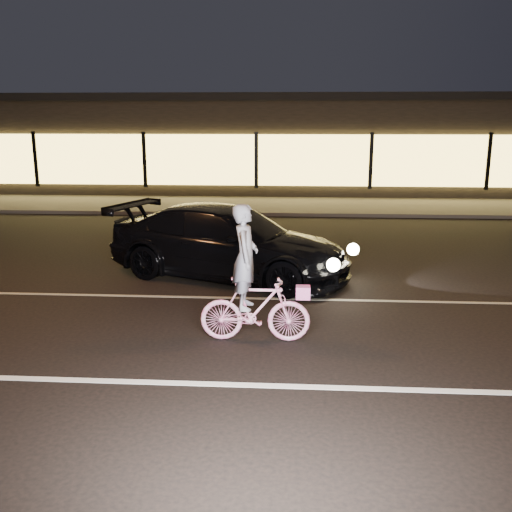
{
  "coord_description": "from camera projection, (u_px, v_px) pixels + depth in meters",
  "views": [
    {
      "loc": [
        1.47,
        -7.97,
        3.23
      ],
      "look_at": [
        0.91,
        0.6,
        1.14
      ],
      "focal_mm": 40.0,
      "sensor_mm": 36.0,
      "label": 1
    }
  ],
  "objects": [
    {
      "name": "sidewalk",
      "position": [
        253.0,
        206.0,
        21.17
      ],
      "size": [
        30.0,
        4.0,
        0.12
      ],
      "primitive_type": "cube",
      "color": "#383533",
      "rests_on": "ground"
    },
    {
      "name": "cyclist",
      "position": [
        252.0,
        294.0,
        8.32
      ],
      "size": [
        1.63,
        0.56,
        2.05
      ],
      "rotation": [
        0.0,
        0.0,
        1.57
      ],
      "color": "#EA2D83",
      "rests_on": "ground"
    },
    {
      "name": "ground",
      "position": [
        193.0,
        338.0,
        8.58
      ],
      "size": [
        90.0,
        90.0,
        0.0
      ],
      "primitive_type": "plane",
      "color": "black",
      "rests_on": "ground"
    },
    {
      "name": "lane_stripe_near",
      "position": [
        173.0,
        383.0,
        7.12
      ],
      "size": [
        60.0,
        0.12,
        0.01
      ],
      "primitive_type": "cube",
      "color": "silver",
      "rests_on": "ground"
    },
    {
      "name": "sedan",
      "position": [
        229.0,
        242.0,
        11.73
      ],
      "size": [
        5.49,
        3.72,
        1.48
      ],
      "rotation": [
        0.0,
        0.0,
        1.21
      ],
      "color": "black",
      "rests_on": "ground"
    },
    {
      "name": "storefront",
      "position": [
        262.0,
        142.0,
        26.47
      ],
      "size": [
        25.4,
        8.42,
        4.2
      ],
      "color": "black",
      "rests_on": "ground"
    },
    {
      "name": "lane_stripe_far",
      "position": [
        212.0,
        297.0,
        10.52
      ],
      "size": [
        60.0,
        0.1,
        0.01
      ],
      "primitive_type": "cube",
      "color": "gray",
      "rests_on": "ground"
    }
  ]
}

